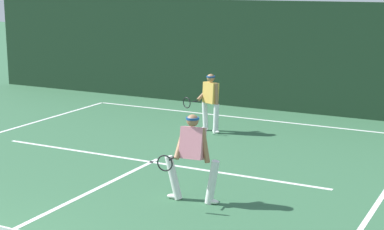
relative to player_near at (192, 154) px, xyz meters
name	(u,v)px	position (x,y,z in m)	size (l,w,h in m)	color
court_line_baseline_far	(242,118)	(-1.95, 6.94, -0.89)	(9.94, 0.10, 0.01)	white
court_line_service	(151,162)	(-1.95, 1.82, -0.89)	(8.10, 0.10, 0.01)	white
court_line_centre	(68,203)	(-1.95, -1.11, -0.89)	(0.10, 6.40, 0.01)	white
player_near	(192,154)	(0.00, 0.00, 0.00)	(1.06, 0.86, 1.62)	silver
player_far	(210,100)	(-2.05, 4.97, -0.04)	(0.95, 0.86, 1.55)	silver
back_fence_windscreen	(262,55)	(-1.95, 8.45, 0.78)	(20.74, 0.12, 3.33)	#1A3320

